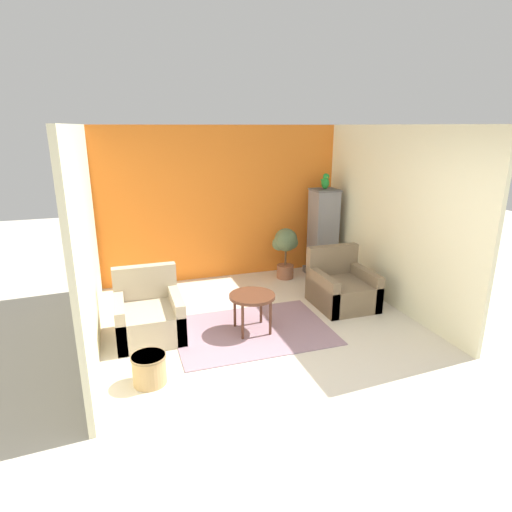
# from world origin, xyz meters

# --- Properties ---
(ground_plane) EXTENTS (20.00, 20.00, 0.00)m
(ground_plane) POSITION_xyz_m (0.00, 0.00, 0.00)
(ground_plane) COLOR beige
(ground_plane) RESTS_ON ground
(wall_back_accent) EXTENTS (4.20, 0.06, 2.57)m
(wall_back_accent) POSITION_xyz_m (0.00, 3.69, 1.29)
(wall_back_accent) COLOR orange
(wall_back_accent) RESTS_ON ground_plane
(wall_left) EXTENTS (0.06, 3.66, 2.57)m
(wall_left) POSITION_xyz_m (-2.07, 1.83, 1.29)
(wall_left) COLOR beige
(wall_left) RESTS_ON ground_plane
(wall_right) EXTENTS (0.06, 3.66, 2.57)m
(wall_right) POSITION_xyz_m (2.07, 1.83, 1.29)
(wall_right) COLOR beige
(wall_right) RESTS_ON ground_plane
(area_rug) EXTENTS (1.98, 1.44, 0.01)m
(area_rug) POSITION_xyz_m (-0.17, 1.48, 0.01)
(area_rug) COLOR gray
(area_rug) RESTS_ON ground_plane
(coffee_table) EXTENTS (0.59, 0.59, 0.51)m
(coffee_table) POSITION_xyz_m (-0.17, 1.48, 0.45)
(coffee_table) COLOR #512D1E
(coffee_table) RESTS_ON ground_plane
(armchair_left) EXTENTS (0.81, 0.87, 0.83)m
(armchair_left) POSITION_xyz_m (-1.44, 1.79, 0.26)
(armchair_left) COLOR tan
(armchair_left) RESTS_ON ground_plane
(armchair_right) EXTENTS (0.81, 0.87, 0.83)m
(armchair_right) POSITION_xyz_m (1.34, 1.88, 0.26)
(armchair_right) COLOR #7A664C
(armchair_right) RESTS_ON ground_plane
(birdcage) EXTENTS (0.51, 0.51, 1.53)m
(birdcage) POSITION_xyz_m (1.69, 3.21, 0.74)
(birdcage) COLOR #555559
(birdcage) RESTS_ON ground_plane
(parrot) EXTENTS (0.13, 0.23, 0.27)m
(parrot) POSITION_xyz_m (1.69, 3.22, 1.65)
(parrot) COLOR #1E842D
(parrot) RESTS_ON birdcage
(potted_plant) EXTENTS (0.43, 0.40, 0.88)m
(potted_plant) POSITION_xyz_m (0.99, 3.23, 0.57)
(potted_plant) COLOR brown
(potted_plant) RESTS_ON ground_plane
(wicker_basket) EXTENTS (0.36, 0.36, 0.32)m
(wicker_basket) POSITION_xyz_m (-1.53, 0.69, 0.17)
(wicker_basket) COLOR tan
(wicker_basket) RESTS_ON ground_plane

